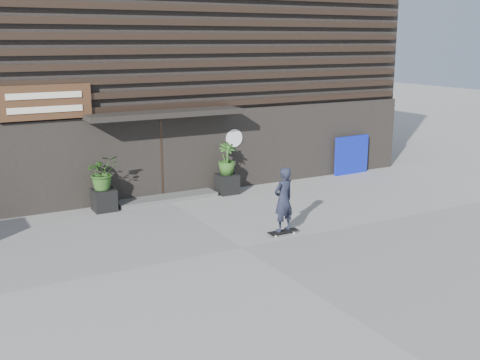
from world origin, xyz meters
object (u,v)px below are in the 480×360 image
planter_pot_left (104,200)px  skateboarder (283,200)px  blue_tarp (351,155)px  planter_pot_right (227,184)px

planter_pot_left → skateboarder: skateboarder is taller
blue_tarp → skateboarder: bearing=-145.3°
planter_pot_left → skateboarder: bearing=-51.9°
planter_pot_left → planter_pot_right: size_ratio=1.00×
blue_tarp → skateboarder: (-5.65, -4.38, 0.20)m
planter_pot_right → planter_pot_left: bearing=180.0°
planter_pot_left → planter_pot_right: bearing=0.0°
blue_tarp → skateboarder: skateboarder is taller
planter_pot_right → skateboarder: 4.16m
skateboarder → blue_tarp: bearing=37.8°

